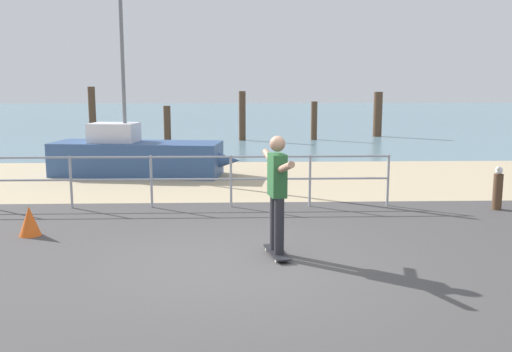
# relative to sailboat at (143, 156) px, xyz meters

# --- Properties ---
(ground_plane) EXTENTS (24.00, 10.00, 0.04)m
(ground_plane) POSITION_rel_sailboat_xyz_m (2.56, -8.57, -0.52)
(ground_plane) COLOR #474444
(ground_plane) RESTS_ON ground
(beach_strip) EXTENTS (24.00, 6.00, 0.04)m
(beach_strip) POSITION_rel_sailboat_xyz_m (2.56, -0.57, -0.52)
(beach_strip) COLOR tan
(beach_strip) RESTS_ON ground
(sea_surface) EXTENTS (72.00, 50.00, 0.04)m
(sea_surface) POSITION_rel_sailboat_xyz_m (2.56, 27.43, -0.52)
(sea_surface) COLOR slate
(sea_surface) RESTS_ON ground
(railing_fence) EXTENTS (9.42, 0.05, 1.05)m
(railing_fence) POSITION_rel_sailboat_xyz_m (0.80, -3.97, 0.17)
(railing_fence) COLOR #9EA0A5
(railing_fence) RESTS_ON ground
(sailboat) EXTENTS (5.05, 2.01, 5.57)m
(sailboat) POSITION_rel_sailboat_xyz_m (0.00, 0.00, 0.00)
(sailboat) COLOR #335184
(sailboat) RESTS_ON ground
(skateboard) EXTENTS (0.34, 0.82, 0.08)m
(skateboard) POSITION_rel_sailboat_xyz_m (3.04, -7.23, -0.46)
(skateboard) COLOR black
(skateboard) RESTS_ON ground
(skateboarder) EXTENTS (0.35, 1.44, 1.65)m
(skateboarder) POSITION_rel_sailboat_xyz_m (3.04, -7.23, 0.49)
(skateboarder) COLOR #26262B
(skateboarder) RESTS_ON skateboard
(bollard_short) EXTENTS (0.18, 0.18, 0.72)m
(bollard_short) POSITION_rel_sailboat_xyz_m (7.52, -4.39, -0.17)
(bollard_short) COLOR #513826
(bollard_short) RESTS_ON ground
(seagull) EXTENTS (0.29, 0.45, 0.18)m
(seagull) POSITION_rel_sailboat_xyz_m (7.51, -4.40, 0.27)
(seagull) COLOR white
(seagull) RESTS_ON bollard_short
(groyne_post_0) EXTENTS (0.29, 0.29, 2.28)m
(groyne_post_0) POSITION_rel_sailboat_xyz_m (-3.42, 8.62, 0.62)
(groyne_post_0) COLOR #513826
(groyne_post_0) RESTS_ON ground
(groyne_post_1) EXTENTS (0.29, 0.29, 1.52)m
(groyne_post_1) POSITION_rel_sailboat_xyz_m (-0.35, 8.38, 0.23)
(groyne_post_1) COLOR #513826
(groyne_post_1) RESTS_ON ground
(groyne_post_2) EXTENTS (0.29, 0.29, 2.09)m
(groyne_post_2) POSITION_rel_sailboat_xyz_m (2.73, 9.16, 0.52)
(groyne_post_2) COLOR #513826
(groyne_post_2) RESTS_ON ground
(groyne_post_3) EXTENTS (0.27, 0.27, 1.65)m
(groyne_post_3) POSITION_rel_sailboat_xyz_m (5.81, 9.30, 0.30)
(groyne_post_3) COLOR #513826
(groyne_post_3) RESTS_ON ground
(groyne_post_4) EXTENTS (0.39, 0.39, 2.03)m
(groyne_post_4) POSITION_rel_sailboat_xyz_m (8.88, 10.65, 0.49)
(groyne_post_4) COLOR #513826
(groyne_post_4) RESTS_ON ground
(traffic_cone) EXTENTS (0.36, 0.36, 0.50)m
(traffic_cone) POSITION_rel_sailboat_xyz_m (-0.86, -6.01, -0.27)
(traffic_cone) COLOR #E55919
(traffic_cone) RESTS_ON ground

